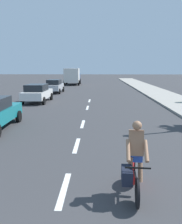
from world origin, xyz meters
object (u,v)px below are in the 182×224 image
Objects in this scene: cyclist at (134,162)px; parked_car_silver at (54,86)px; parked_car_white at (37,93)px; delivery_truck at (72,76)px.

parked_car_silver is at bearing -71.56° from cyclist.
parked_car_white is 20.90m from delivery_truck.
parked_car_silver is 13.35m from delivery_truck.
cyclist is at bearing -82.97° from delivery_truck.
cyclist is 0.29× the size of delivery_truck.
cyclist reaches higher than parked_car_white.
delivery_truck reaches higher than cyclist.
cyclist is 16.29m from parked_car_white.
cyclist is 0.42× the size of parked_car_white.
delivery_truck is (0.73, 20.88, 0.66)m from parked_car_white.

